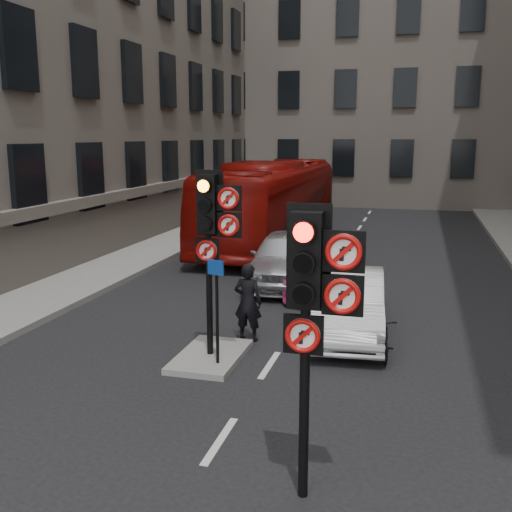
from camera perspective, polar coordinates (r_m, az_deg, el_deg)
The scene contains 12 objects.
pavement_left at distance 20.51m, azimuth -13.75°, elevation -0.86°, with size 3.00×50.00×0.16m, color gray.
centre_island at distance 11.96m, azimuth -4.37°, elevation -9.50°, with size 1.20×2.00×0.12m, color gray.
building_far at distance 43.97m, azimuth 12.24°, elevation 18.59°, with size 30.00×14.00×20.00m, color #6D655C.
signal_near at distance 6.83m, azimuth 5.50°, elevation -3.42°, with size 0.91×0.40×3.58m.
signal_far at distance 11.26m, azimuth -4.17°, elevation 3.10°, with size 0.91×0.40×3.58m.
car_silver at distance 17.61m, azimuth 2.80°, elevation -0.17°, with size 1.87×4.64×1.58m, color #AEB0B6.
car_white at distance 13.35m, azimuth 8.81°, elevation -4.49°, with size 1.48×4.23×1.40m, color silver.
car_pink at distance 17.15m, azimuth 6.65°, elevation -0.88°, with size 1.94×4.78×1.39m, color #F14799.
bus_red at distance 24.06m, azimuth 1.56°, elevation 5.07°, with size 2.80×11.97×3.33m, color maroon.
motorcycle at distance 12.17m, azimuth 12.01°, elevation -7.45°, with size 0.42×1.47×0.88m, color black.
motorcyclist at distance 12.76m, azimuth -0.77°, elevation -4.41°, with size 0.62×0.40×1.69m, color black.
info_sign at distance 11.05m, azimuth -3.77°, elevation -3.95°, with size 0.34×0.15×1.99m.
Camera 1 is at (2.56, -5.52, 4.33)m, focal length 42.00 mm.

